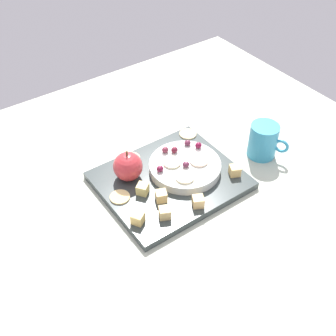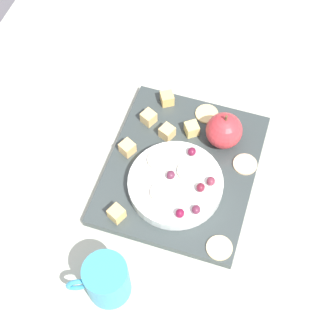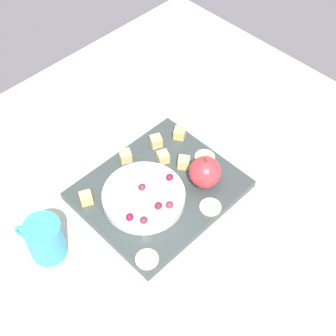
{
  "view_description": "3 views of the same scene",
  "coord_description": "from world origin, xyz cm",
  "px_view_note": "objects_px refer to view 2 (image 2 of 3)",
  "views": [
    {
      "loc": [
        46.36,
        63.62,
        78.98
      ],
      "look_at": [
        1.96,
        1.28,
        9.03
      ],
      "focal_mm": 45.84,
      "sensor_mm": 36.0,
      "label": 1
    },
    {
      "loc": [
        -46.44,
        -10.93,
        89.94
      ],
      "look_at": [
        -1.45,
        3.26,
        8.6
      ],
      "focal_mm": 53.48,
      "sensor_mm": 36.0,
      "label": 2
    },
    {
      "loc": [
        -42.37,
        -45.74,
        92.19
      ],
      "look_at": [
        4.27,
        1.39,
        9.83
      ],
      "focal_mm": 51.72,
      "sensor_mm": 36.0,
      "label": 3
    }
  ],
  "objects_px": {
    "grape_3": "(180,213)",
    "cup": "(107,280)",
    "cheese_cube_3": "(127,148)",
    "grape_4": "(190,151)",
    "cheese_cube_4": "(167,99)",
    "cracker_0": "(245,164)",
    "cheese_cube_2": "(149,118)",
    "cracker_2": "(207,114)",
    "cheese_cube_0": "(192,129)",
    "grape_1": "(171,175)",
    "serving_dish": "(175,184)",
    "cheese_cube_1": "(117,214)",
    "cracker_1": "(219,248)",
    "grape_5": "(211,181)",
    "apple_slice_0": "(189,171)",
    "apple_slice_1": "(159,160)",
    "apple_slice_2": "(162,192)",
    "grape_2": "(201,187)",
    "cheese_cube_5": "(167,132)",
    "platter": "(182,169)",
    "apple_whole": "(224,131)",
    "grape_0": "(196,210)"
  },
  "relations": [
    {
      "from": "cracker_2",
      "to": "grape_1",
      "type": "relative_size",
      "value": 2.71
    },
    {
      "from": "serving_dish",
      "to": "apple_slice_2",
      "type": "bearing_deg",
      "value": 152.59
    },
    {
      "from": "grape_1",
      "to": "apple_slice_0",
      "type": "xyz_separation_m",
      "value": [
        0.02,
        -0.03,
        -0.0
      ]
    },
    {
      "from": "apple_slice_1",
      "to": "cracker_1",
      "type": "bearing_deg",
      "value": -129.61
    },
    {
      "from": "cheese_cube_3",
      "to": "grape_4",
      "type": "xyz_separation_m",
      "value": [
        0.02,
        -0.12,
        0.02
      ]
    },
    {
      "from": "grape_3",
      "to": "cup",
      "type": "relative_size",
      "value": 0.17
    },
    {
      "from": "cheese_cube_3",
      "to": "cup",
      "type": "distance_m",
      "value": 0.27
    },
    {
      "from": "apple_whole",
      "to": "grape_3",
      "type": "height_order",
      "value": "apple_whole"
    },
    {
      "from": "cheese_cube_2",
      "to": "cheese_cube_4",
      "type": "bearing_deg",
      "value": -20.17
    },
    {
      "from": "cheese_cube_3",
      "to": "grape_2",
      "type": "bearing_deg",
      "value": -107.45
    },
    {
      "from": "cheese_cube_0",
      "to": "cheese_cube_1",
      "type": "distance_m",
      "value": 0.24
    },
    {
      "from": "cracker_2",
      "to": "grape_0",
      "type": "distance_m",
      "value": 0.24
    },
    {
      "from": "cheese_cube_4",
      "to": "cup",
      "type": "relative_size",
      "value": 0.25
    },
    {
      "from": "grape_0",
      "to": "cracker_1",
      "type": "bearing_deg",
      "value": -128.88
    },
    {
      "from": "serving_dish",
      "to": "cracker_0",
      "type": "distance_m",
      "value": 0.15
    },
    {
      "from": "grape_5",
      "to": "cheese_cube_1",
      "type": "bearing_deg",
      "value": 125.91
    },
    {
      "from": "grape_3",
      "to": "cup",
      "type": "bearing_deg",
      "value": 152.03
    },
    {
      "from": "cracker_1",
      "to": "cheese_cube_0",
      "type": "bearing_deg",
      "value": 27.44
    },
    {
      "from": "cheese_cube_3",
      "to": "cracker_2",
      "type": "bearing_deg",
      "value": -43.1
    },
    {
      "from": "grape_1",
      "to": "platter",
      "type": "bearing_deg",
      "value": -13.66
    },
    {
      "from": "grape_3",
      "to": "grape_5",
      "type": "height_order",
      "value": "same"
    },
    {
      "from": "cheese_cube_4",
      "to": "cracker_0",
      "type": "xyz_separation_m",
      "value": [
        -0.1,
        -0.19,
        -0.01
      ]
    },
    {
      "from": "grape_5",
      "to": "apple_slice_0",
      "type": "xyz_separation_m",
      "value": [
        0.01,
        0.05,
        -0.0
      ]
    },
    {
      "from": "cracker_2",
      "to": "apple_slice_2",
      "type": "xyz_separation_m",
      "value": [
        -0.21,
        0.03,
        0.02
      ]
    },
    {
      "from": "cheese_cube_2",
      "to": "cracker_2",
      "type": "xyz_separation_m",
      "value": [
        0.05,
        -0.11,
        -0.01
      ]
    },
    {
      "from": "cheese_cube_0",
      "to": "grape_1",
      "type": "xyz_separation_m",
      "value": [
        -0.12,
        0.01,
        0.02
      ]
    },
    {
      "from": "cheese_cube_4",
      "to": "grape_1",
      "type": "height_order",
      "value": "grape_1"
    },
    {
      "from": "grape_2",
      "to": "grape_3",
      "type": "relative_size",
      "value": 1.0
    },
    {
      "from": "serving_dish",
      "to": "apple_whole",
      "type": "bearing_deg",
      "value": -24.62
    },
    {
      "from": "cheese_cube_0",
      "to": "apple_slice_1",
      "type": "bearing_deg",
      "value": 159.0
    },
    {
      "from": "serving_dish",
      "to": "cheese_cube_5",
      "type": "height_order",
      "value": "cheese_cube_5"
    },
    {
      "from": "serving_dish",
      "to": "cracker_1",
      "type": "distance_m",
      "value": 0.15
    },
    {
      "from": "platter",
      "to": "cheese_cube_2",
      "type": "relative_size",
      "value": 13.14
    },
    {
      "from": "cheese_cube_1",
      "to": "cheese_cube_4",
      "type": "bearing_deg",
      "value": -1.68
    },
    {
      "from": "serving_dish",
      "to": "cracker_0",
      "type": "height_order",
      "value": "serving_dish"
    },
    {
      "from": "serving_dish",
      "to": "cheese_cube_1",
      "type": "xyz_separation_m",
      "value": [
        -0.09,
        0.08,
        0.0
      ]
    },
    {
      "from": "platter",
      "to": "apple_slice_0",
      "type": "xyz_separation_m",
      "value": [
        -0.02,
        -0.02,
        0.04
      ]
    },
    {
      "from": "cheese_cube_0",
      "to": "apple_slice_0",
      "type": "bearing_deg",
      "value": -166.97
    },
    {
      "from": "apple_whole",
      "to": "grape_5",
      "type": "xyz_separation_m",
      "value": [
        -0.11,
        -0.0,
        -0.01
      ]
    },
    {
      "from": "cheese_cube_3",
      "to": "apple_slice_2",
      "type": "bearing_deg",
      "value": -129.13
    },
    {
      "from": "cheese_cube_2",
      "to": "grape_1",
      "type": "distance_m",
      "value": 0.15
    },
    {
      "from": "cheese_cube_1",
      "to": "cracker_2",
      "type": "distance_m",
      "value": 0.29
    },
    {
      "from": "cheese_cube_2",
      "to": "cracker_2",
      "type": "distance_m",
      "value": 0.12
    },
    {
      "from": "platter",
      "to": "serving_dish",
      "type": "xyz_separation_m",
      "value": [
        -0.05,
        -0.0,
        0.02
      ]
    },
    {
      "from": "grape_1",
      "to": "grape_4",
      "type": "xyz_separation_m",
      "value": [
        0.06,
        -0.02,
        0.0
      ]
    },
    {
      "from": "serving_dish",
      "to": "cup",
      "type": "xyz_separation_m",
      "value": [
        -0.22,
        0.05,
        0.02
      ]
    },
    {
      "from": "cheese_cube_0",
      "to": "cracker_0",
      "type": "xyz_separation_m",
      "value": [
        -0.04,
        -0.12,
        -0.01
      ]
    },
    {
      "from": "apple_whole",
      "to": "cheese_cube_1",
      "type": "distance_m",
      "value": 0.26
    },
    {
      "from": "cracker_1",
      "to": "cup",
      "type": "height_order",
      "value": "cup"
    },
    {
      "from": "serving_dish",
      "to": "grape_4",
      "type": "distance_m",
      "value": 0.07
    }
  ]
}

